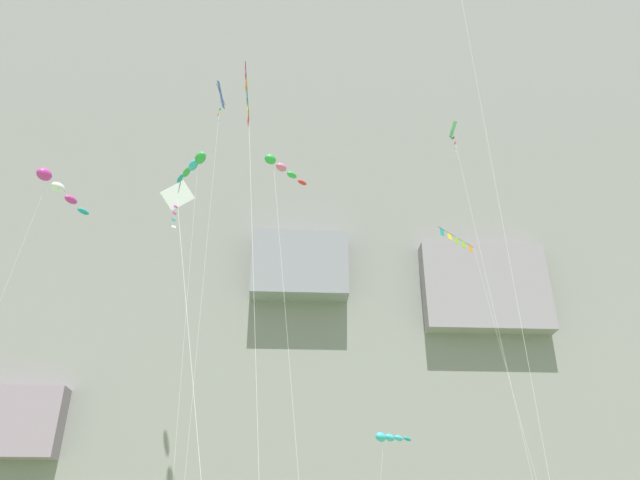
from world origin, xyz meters
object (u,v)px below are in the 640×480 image
at_px(kite_diamond_upper_left, 179,214).
at_px(kite_windsock_near_cliff, 57,187).
at_px(kite_banner_front_field, 461,253).
at_px(kite_windsock_high_right, 194,165).
at_px(kite_diamond_low_right, 455,141).
at_px(kite_banner_mid_left, 247,110).
at_px(kite_diamond_far_left, 220,101).
at_px(kite_windsock_low_left, 280,167).
at_px(kite_windsock_upper_right, 389,438).

relative_size(kite_diamond_upper_left, kite_windsock_near_cliff, 0.50).
xyz_separation_m(kite_windsock_near_cliff, kite_banner_front_field, (33.29, -2.13, -6.48)).
xyz_separation_m(kite_diamond_upper_left, kite_windsock_high_right, (-4.68, 25.17, 19.83)).
bearing_deg(kite_diamond_low_right, kite_banner_mid_left, -156.37).
xyz_separation_m(kite_diamond_far_left, kite_banner_front_field, (19.26, 4.75, -10.44)).
height_order(kite_banner_mid_left, kite_windsock_near_cliff, kite_windsock_near_cliff).
relative_size(kite_diamond_upper_left, kite_diamond_low_right, 0.53).
xyz_separation_m(kite_diamond_upper_left, kite_banner_front_field, (17.70, 21.49, 9.62)).
distance_m(kite_banner_mid_left, kite_diamond_upper_left, 12.03).
xyz_separation_m(kite_banner_mid_left, kite_diamond_far_left, (-3.25, 10.71, 9.79)).
bearing_deg(kite_windsock_low_left, kite_windsock_high_right, 126.41).
bearing_deg(kite_banner_front_field, kite_windsock_low_left, -152.92).
bearing_deg(kite_banner_mid_left, kite_windsock_near_cliff, 134.49).
bearing_deg(kite_diamond_low_right, kite_windsock_near_cliff, 159.16).
bearing_deg(kite_windsock_near_cliff, kite_windsock_high_right, 8.08).
xyz_separation_m(kite_windsock_high_right, kite_windsock_near_cliff, (-10.91, -1.55, -3.73)).
bearing_deg(kite_diamond_far_left, kite_diamond_low_right, -16.10).
relative_size(kite_banner_mid_left, kite_diamond_far_left, 0.70).
bearing_deg(kite_windsock_upper_right, kite_diamond_far_left, -145.00).
relative_size(kite_diamond_low_right, kite_windsock_low_left, 1.09).
xyz_separation_m(kite_windsock_upper_right, kite_windsock_near_cliff, (-27.57, -2.60, 19.72)).
bearing_deg(kite_windsock_high_right, kite_windsock_low_left, -53.59).
height_order(kite_windsock_upper_right, kite_windsock_near_cliff, kite_windsock_near_cliff).
xyz_separation_m(kite_diamond_upper_left, kite_windsock_low_left, (3.42, 14.19, 12.19)).
bearing_deg(kite_windsock_near_cliff, kite_banner_mid_left, -45.51).
bearing_deg(kite_banner_front_field, kite_banner_mid_left, -135.99).
bearing_deg(kite_diamond_upper_left, kite_windsock_high_right, 100.53).
relative_size(kite_diamond_upper_left, kite_windsock_low_left, 0.58).
height_order(kite_windsock_high_right, kite_windsock_low_left, kite_windsock_high_right).
relative_size(kite_diamond_low_right, kite_windsock_high_right, 0.84).
bearing_deg(kite_banner_front_field, kite_diamond_upper_left, -129.48).
bearing_deg(kite_windsock_near_cliff, kite_diamond_upper_left, -56.58).
bearing_deg(kite_banner_mid_left, kite_diamond_low_right, 23.63).
bearing_deg(kite_banner_front_field, kite_windsock_high_right, 170.68).
distance_m(kite_diamond_low_right, kite_diamond_far_left, 18.70).
bearing_deg(kite_banner_front_field, kite_windsock_near_cliff, 176.34).
distance_m(kite_windsock_high_right, kite_banner_front_field, 24.87).
distance_m(kite_diamond_low_right, kite_banner_front_field, 10.53).
distance_m(kite_diamond_far_left, kite_banner_front_field, 22.42).
xyz_separation_m(kite_windsock_upper_right, kite_windsock_low_left, (-8.56, -12.02, 15.82)).
distance_m(kite_windsock_low_left, kite_banner_front_field, 16.25).
distance_m(kite_windsock_high_right, kite_windsock_low_left, 15.63).
bearing_deg(kite_diamond_low_right, kite_banner_front_field, 75.09).
xyz_separation_m(kite_windsock_high_right, kite_windsock_low_left, (8.10, -10.98, -7.63)).
distance_m(kite_diamond_far_left, kite_windsock_near_cliff, 16.13).
bearing_deg(kite_windsock_upper_right, kite_banner_front_field, -39.53).
bearing_deg(kite_banner_mid_left, kite_banner_front_field, 44.01).
height_order(kite_diamond_upper_left, kite_diamond_far_left, kite_diamond_far_left).
xyz_separation_m(kite_banner_mid_left, kite_windsock_high_right, (-6.38, 19.14, 9.56)).
relative_size(kite_diamond_low_right, kite_banner_front_field, 1.17).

